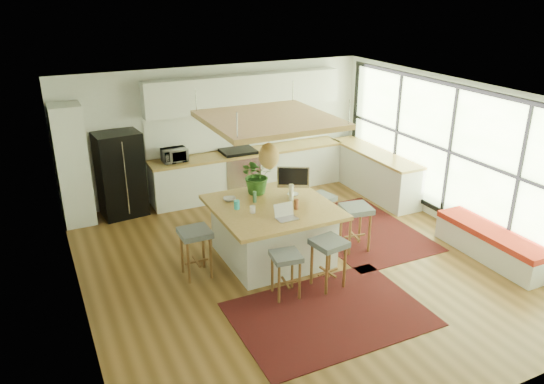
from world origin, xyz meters
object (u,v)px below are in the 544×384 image
island (272,231)px  monitor (293,180)px  stool_near_left (286,274)px  stool_right_back (320,215)px  stool_left_side (196,255)px  stool_right_front (355,230)px  island_plant (258,179)px  fridge (120,169)px  stool_near_right (328,265)px  microwave (174,154)px  laptop (287,212)px

island → monitor: monitor is taller
stool_near_left → stool_right_back: 2.16m
island → stool_right_back: 1.25m
stool_near_left → stool_left_side: bearing=131.7°
stool_near_left → stool_right_back: stool_right_back is taller
stool_right_front → island_plant: size_ratio=1.20×
fridge → monitor: size_ratio=3.05×
stool_near_left → stool_left_side: 1.47m
fridge → stool_near_left: size_ratio=2.41×
stool_right_front → monitor: monitor is taller
stool_right_back → stool_left_side: (-2.47, -0.47, 0.00)m
stool_near_right → microwave: size_ratio=1.57×
stool_right_back → microwave: size_ratio=1.50×
island → stool_right_front: 1.42m
fridge → monitor: (2.37, -2.56, 0.26)m
island → stool_near_left: 1.17m
stool_right_front → microwave: microwave is taller
stool_near_left → stool_near_right: size_ratio=0.90×
stool_near_right → laptop: bearing=123.4°
monitor → island_plant: 0.59m
monitor → island_plant: (-0.50, 0.33, -0.00)m
stool_right_back → microwave: bearing=129.6°
island → stool_left_side: (-1.30, -0.02, -0.11)m
stool_right_front → island_plant: (-1.37, 0.93, 0.83)m
island → stool_near_right: bearing=-72.9°
fridge → stool_right_front: fridge is taller
stool_near_left → stool_near_right: (0.68, -0.04, 0.00)m
stool_left_side → island_plant: (1.31, 0.60, 0.83)m
microwave → monitor: bearing=-65.3°
monitor → stool_right_back: bearing=43.9°
fridge → island_plant: (1.87, -2.23, 0.26)m
island → island_plant: island_plant is taller
fridge → stool_near_right: 4.58m
stool_right_back → microwave: 3.16m
island → microwave: microwave is taller
stool_left_side → island_plant: 1.66m
stool_near_right → stool_right_front: stool_right_front is taller
laptop → stool_near_right: bearing=-57.7°
stool_right_back → monitor: monitor is taller
stool_near_right → fridge: bearing=119.2°
stool_right_back → island_plant: 1.43m
laptop → monitor: bearing=56.2°
stool_right_front → laptop: laptop is taller
stool_near_right → stool_right_back: size_ratio=1.05×
fridge → stool_right_front: bearing=-50.3°
fridge → stool_right_front: size_ratio=2.09×
island → laptop: size_ratio=5.48×
microwave → fridge: bearing=178.0°
stool_near_left → stool_near_right: 0.68m
monitor → laptop: bearing=-94.9°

